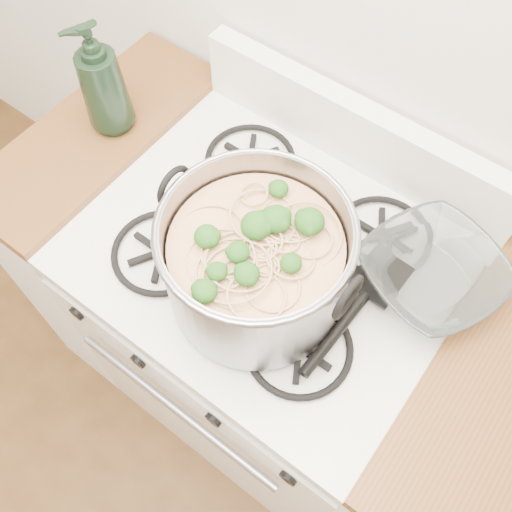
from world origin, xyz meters
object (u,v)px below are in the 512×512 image
object	(u,v)px
gas_range	(267,333)
stock_pot	(256,263)
glass_bowl	(430,276)
bottle	(101,79)
spatula	(381,275)

from	to	relation	value
gas_range	stock_pot	size ratio (longest dim) A/B	2.51
glass_bowl	bottle	bearing A→B (deg)	-174.72
gas_range	glass_bowl	size ratio (longest dim) A/B	8.96
spatula	gas_range	bearing A→B (deg)	-161.82
stock_pot	spatula	xyz separation A→B (m)	(0.18, 0.17, -0.09)
stock_pot	spatula	bearing A→B (deg)	42.95
gas_range	stock_pot	distance (m)	0.60
spatula	stock_pot	bearing A→B (deg)	-135.12
bottle	stock_pot	bearing A→B (deg)	8.66
spatula	glass_bowl	bearing A→B (deg)	36.07
gas_range	bottle	xyz separation A→B (m)	(-0.48, 0.04, 0.62)
gas_range	spatula	xyz separation A→B (m)	(0.22, 0.06, 0.50)
spatula	bottle	world-z (taller)	bottle
gas_range	spatula	size ratio (longest dim) A/B	2.98
gas_range	bottle	size ratio (longest dim) A/B	3.41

